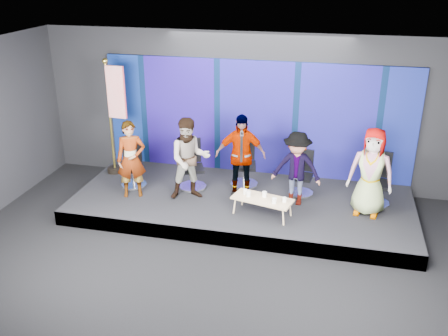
{
  "coord_description": "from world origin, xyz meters",
  "views": [
    {
      "loc": [
        1.8,
        -6.74,
        4.93
      ],
      "look_at": [
        -0.37,
        2.4,
        0.97
      ],
      "focal_mm": 40.0,
      "sensor_mm": 36.0,
      "label": 1
    }
  ],
  "objects": [
    {
      "name": "ground",
      "position": [
        0.0,
        0.0,
        0.0
      ],
      "size": [
        10.0,
        10.0,
        0.0
      ],
      "primitive_type": "plane",
      "color": "black",
      "rests_on": "ground"
    },
    {
      "name": "room_walls",
      "position": [
        0.0,
        0.0,
        2.43
      ],
      "size": [
        10.02,
        8.02,
        3.51
      ],
      "color": "black",
      "rests_on": "ground"
    },
    {
      "name": "riser",
      "position": [
        0.0,
        2.5,
        0.15
      ],
      "size": [
        7.0,
        3.0,
        0.3
      ],
      "primitive_type": "cube",
      "color": "black",
      "rests_on": "ground"
    },
    {
      "name": "backdrop",
      "position": [
        0.0,
        3.95,
        1.6
      ],
      "size": [
        7.0,
        0.08,
        2.6
      ],
      "primitive_type": "cube",
      "color": "navy",
      "rests_on": "riser"
    },
    {
      "name": "chair_a",
      "position": [
        -2.45,
        2.55,
        0.63
      ],
      "size": [
        0.74,
        0.74,
        1.0
      ],
      "rotation": [
        0.0,
        0.0,
        0.39
      ],
      "color": "silver",
      "rests_on": "riser"
    },
    {
      "name": "panelist_a",
      "position": [
        -2.26,
        2.08,
        1.11
      ],
      "size": [
        0.7,
        0.58,
        1.63
      ],
      "primitive_type": "imported",
      "rotation": [
        0.0,
        0.0,
        0.39
      ],
      "color": "black",
      "rests_on": "riser"
    },
    {
      "name": "chair_b",
      "position": [
        -1.17,
        2.75,
        0.65
      ],
      "size": [
        0.79,
        0.79,
        1.07
      ],
      "rotation": [
        0.0,
        0.0,
        0.4
      ],
      "color": "silver",
      "rests_on": "riser"
    },
    {
      "name": "panelist_b",
      "position": [
        -1.06,
        2.26,
        1.16
      ],
      "size": [
        1.03,
        0.93,
        1.73
      ],
      "primitive_type": "imported",
      "rotation": [
        0.0,
        0.0,
        0.4
      ],
      "color": "black",
      "rests_on": "riser"
    },
    {
      "name": "chair_c",
      "position": [
        -0.09,
        3.15,
        0.66
      ],
      "size": [
        0.72,
        0.72,
        1.09
      ],
      "rotation": [
        0.0,
        0.0,
        0.2
      ],
      "color": "silver",
      "rests_on": "riser"
    },
    {
      "name": "panelist_c",
      "position": [
        -0.08,
        2.64,
        1.18
      ],
      "size": [
        1.1,
        0.63,
        1.76
      ],
      "primitive_type": "imported",
      "rotation": [
        0.0,
        0.0,
        0.2
      ],
      "color": "black",
      "rests_on": "riser"
    },
    {
      "name": "chair_d",
      "position": [
        1.18,
        2.99,
        0.61
      ],
      "size": [
        0.58,
        0.58,
        0.95
      ],
      "rotation": [
        0.0,
        0.0,
        -0.09
      ],
      "color": "silver",
      "rests_on": "riser"
    },
    {
      "name": "panelist_d",
      "position": [
        1.09,
        2.49,
        1.07
      ],
      "size": [
        1.04,
        0.65,
        1.53
      ],
      "primitive_type": "imported",
      "rotation": [
        0.0,
        0.0,
        -0.09
      ],
      "color": "black",
      "rests_on": "riser"
    },
    {
      "name": "chair_e",
      "position": [
        2.69,
        2.86,
        0.65
      ],
      "size": [
        0.71,
        0.71,
        1.08
      ],
      "rotation": [
        0.0,
        0.0,
        -0.19
      ],
      "color": "silver",
      "rests_on": "riser"
    },
    {
      "name": "panelist_e",
      "position": [
        2.51,
        2.39,
        1.17
      ],
      "size": [
        0.94,
        0.7,
        1.75
      ],
      "primitive_type": "imported",
      "rotation": [
        0.0,
        0.0,
        -0.19
      ],
      "color": "black",
      "rests_on": "riser"
    },
    {
      "name": "coffee_table",
      "position": [
        0.53,
        1.84,
        0.63
      ],
      "size": [
        1.24,
        0.75,
        0.36
      ],
      "rotation": [
        0.0,
        0.0,
        -0.24
      ],
      "color": "tan",
      "rests_on": "riser"
    },
    {
      "name": "mug_a",
      "position": [
        0.16,
        1.96,
        0.7
      ],
      "size": [
        0.08,
        0.08,
        0.09
      ],
      "primitive_type": "cylinder",
      "color": "white",
      "rests_on": "coffee_table"
    },
    {
      "name": "mug_b",
      "position": [
        0.25,
        1.86,
        0.71
      ],
      "size": [
        0.09,
        0.09,
        0.11
      ],
      "primitive_type": "cylinder",
      "color": "white",
      "rests_on": "coffee_table"
    },
    {
      "name": "mug_c",
      "position": [
        0.55,
        1.92,
        0.71
      ],
      "size": [
        0.09,
        0.09,
        0.11
      ],
      "primitive_type": "cylinder",
      "color": "white",
      "rests_on": "coffee_table"
    },
    {
      "name": "mug_d",
      "position": [
        0.77,
        1.69,
        0.71
      ],
      "size": [
        0.09,
        0.09,
        0.11
      ],
      "primitive_type": "cylinder",
      "color": "white",
      "rests_on": "coffee_table"
    },
    {
      "name": "mug_e",
      "position": [
        0.96,
        1.78,
        0.7
      ],
      "size": [
        0.08,
        0.08,
        0.09
      ],
      "primitive_type": "cylinder",
      "color": "white",
      "rests_on": "coffee_table"
    },
    {
      "name": "flag_stand",
      "position": [
        -3.05,
        3.12,
        1.71
      ],
      "size": [
        0.61,
        0.35,
        2.66
      ],
      "rotation": [
        0.0,
        0.0,
        -0.09
      ],
      "color": "black",
      "rests_on": "riser"
    }
  ]
}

